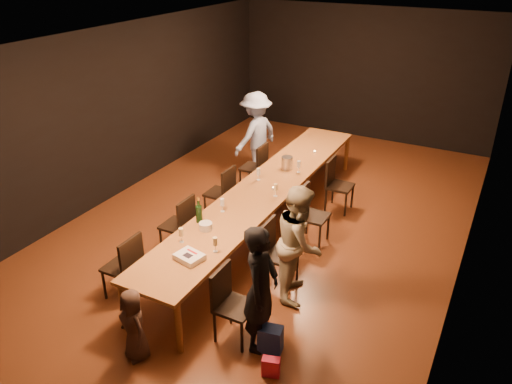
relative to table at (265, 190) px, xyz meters
The scene contains 30 objects.
ground 0.70m from the table, ahead, with size 10.00×10.00×0.00m, color #422110.
room_shell 1.38m from the table, ahead, with size 6.04×10.04×3.02m.
table is the anchor object (origin of this frame).
chair_right_0 2.56m from the table, 70.50° to the right, with size 0.42×0.42×0.93m, color black, non-canonical shape.
chair_right_1 1.49m from the table, 54.69° to the right, with size 0.42×0.42×0.93m, color black, non-canonical shape.
chair_right_2 0.88m from the table, ahead, with size 0.42×0.42×0.93m, color black, non-canonical shape.
chair_right_3 1.49m from the table, 54.69° to the left, with size 0.42×0.42×0.93m, color black, non-canonical shape.
chair_left_0 2.56m from the table, 109.50° to the right, with size 0.42×0.42×0.93m, color black, non-canonical shape.
chair_left_1 1.49m from the table, 125.31° to the right, with size 0.42×0.42×0.93m, color black, non-canonical shape.
chair_left_2 0.88m from the table, behind, with size 0.42×0.42×0.93m, color black, non-canonical shape.
chair_left_3 1.49m from the table, 125.31° to the left, with size 0.42×0.42×0.93m, color black, non-canonical shape.
woman_birthday 2.61m from the table, 63.89° to the right, with size 0.57×0.37×1.56m, color black.
woman_tan 1.72m from the table, 47.89° to the right, with size 0.77×0.60×1.58m, color #B8AD8A.
man_blue 2.20m from the table, 121.55° to the left, with size 1.09×0.62×1.68m, color #90AADF.
child 3.19m from the table, 89.92° to the right, with size 0.44×0.28×0.89m, color #3C2922.
gift_bag_red 3.16m from the table, 61.63° to the right, with size 0.19×0.11×0.23m, color #D92048.
gift_bag_blue 2.79m from the table, 61.49° to the right, with size 0.27×0.18×0.34m, color #233F99.
birthday_cake 2.21m from the table, 87.56° to the right, with size 0.37×0.32×0.08m.
plate_stack 1.52m from the table, 94.52° to the right, with size 0.18×0.18×0.10m, color silver.
champagne_bottle 1.43m from the table, 102.78° to the right, with size 0.09×0.09×0.38m, color black, non-canonical shape.
ice_bucket 0.86m from the table, 90.25° to the left, with size 0.19×0.19×0.21m, color #A8A7AC.
wineglass_0 1.94m from the table, 96.55° to the right, with size 0.06×0.06×0.21m, color beige, non-canonical shape.
wineglass_1 1.94m from the table, 81.59° to the right, with size 0.06×0.06×0.21m, color beige, non-canonical shape.
wineglass_2 1.00m from the table, 100.57° to the right, with size 0.06×0.06×0.21m, color silver, non-canonical shape.
wineglass_3 0.37m from the table, 33.72° to the right, with size 0.06×0.06×0.21m, color beige, non-canonical shape.
wineglass_4 0.34m from the table, 136.68° to the left, with size 0.06×0.06×0.21m, color silver, non-canonical shape.
wineglass_5 0.84m from the table, 73.24° to the left, with size 0.06×0.06×0.21m, color silver, non-canonical shape.
tealight_near 2.18m from the table, 86.05° to the right, with size 0.05×0.05×0.03m, color #B2B7B2.
tealight_mid 0.16m from the table, ahead, with size 0.05×0.05×0.03m, color #B2B7B2.
tealight_far 1.74m from the table, 85.06° to the left, with size 0.05×0.05×0.03m, color #B2B7B2.
Camera 1 is at (3.18, -6.30, 4.22)m, focal length 35.00 mm.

